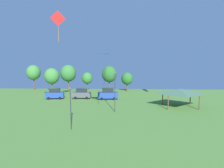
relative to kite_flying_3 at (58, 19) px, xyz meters
The scene contains 14 objects.
kite_flying_3 is the anchor object (origin of this frame).
kite_flying_4 11.35m from the kite_flying_3, ahead, with size 3.64×3.48×4.25m.
parked_car_leftmost 18.44m from the kite_flying_3, 115.62° to the left, with size 4.37×2.46×2.52m.
parked_car_second_from_left 18.24m from the kite_flying_3, 81.38° to the left, with size 4.36×1.96×2.46m.
parked_car_third_from_left 19.48m from the kite_flying_3, 51.36° to the left, with size 4.86×2.44×2.63m.
park_pavilion 26.13m from the kite_flying_3, ahead, with size 7.32×5.33×3.60m.
light_post_0 15.63m from the kite_flying_3, ahead, with size 0.36×0.20×7.06m.
light_post_1 16.53m from the kite_flying_3, 64.56° to the right, with size 0.36×0.20×5.51m.
treeline_tree_0 31.87m from the kite_flying_3, 124.66° to the left, with size 4.40×4.40×7.94m.
treeline_tree_1 26.76m from the kite_flying_3, 114.57° to the left, with size 4.49×4.49×7.04m.
treeline_tree_2 26.47m from the kite_flying_3, 102.86° to the left, with size 4.84×4.84×8.03m.
treeline_tree_3 26.26m from the kite_flying_3, 88.40° to the left, with size 3.33×3.33×5.70m.
treeline_tree_4 26.02m from the kite_flying_3, 71.17° to the left, with size 4.55×4.55×7.68m.
treeline_tree_5 28.68m from the kite_flying_3, 59.81° to the left, with size 3.48×3.48×5.75m.
Camera 1 is at (1.84, 2.72, 8.48)m, focal length 28.00 mm.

